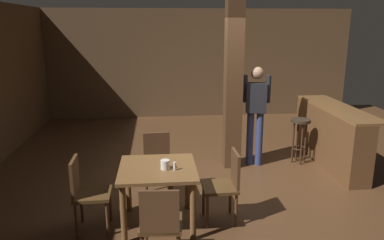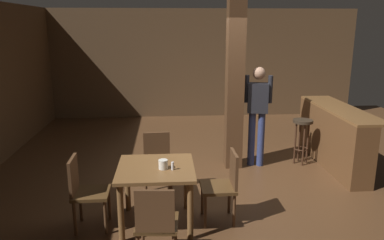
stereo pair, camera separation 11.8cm
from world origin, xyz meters
name	(u,v)px [view 1 (the left image)]	position (x,y,z in m)	size (l,w,h in m)	color
ground_plane	(233,182)	(0.00, 0.00, 0.00)	(10.80, 10.80, 0.00)	#4C301C
wall_back	(200,64)	(0.00, 4.50, 1.40)	(8.00, 0.10, 2.80)	brown
pillar	(233,86)	(0.12, 0.72, 1.40)	(0.28, 0.28, 2.80)	#4C301C
dining_table	(158,177)	(-1.16, -1.16, 0.62)	(0.91, 0.91, 0.75)	brown
chair_west	(86,190)	(-2.01, -1.20, 0.51)	(0.43, 0.43, 0.89)	#4C3319
chair_south	(161,222)	(-1.14, -2.02, 0.51)	(0.45, 0.45, 0.89)	#4C3319
chair_north	(158,161)	(-1.16, -0.32, 0.51)	(0.45, 0.45, 0.89)	#4C3319
chair_east	(226,183)	(-0.33, -1.14, 0.51)	(0.42, 0.42, 0.89)	#4C3319
napkin_cup	(165,165)	(-1.07, -1.23, 0.80)	(0.11, 0.11, 0.11)	silver
salt_shaker	(175,166)	(-0.96, -1.27, 0.80)	(0.03, 0.03, 0.10)	silver
standing_person	(256,109)	(0.52, 0.72, 1.00)	(0.47, 0.27, 1.72)	black
bar_counter	(330,135)	(1.85, 0.66, 0.52)	(0.56, 2.24, 1.02)	brown
bar_stool_near	(300,130)	(1.34, 0.76, 0.59)	(0.34, 0.34, 0.80)	#2D2319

